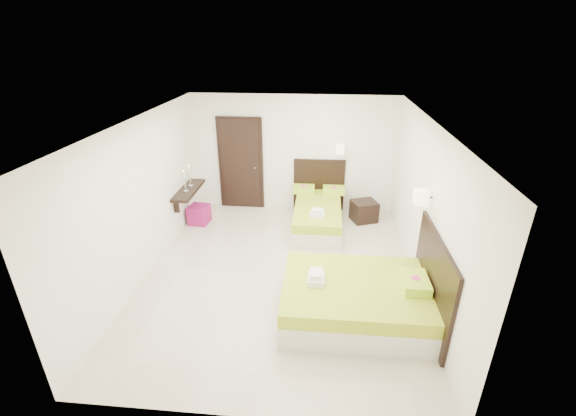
# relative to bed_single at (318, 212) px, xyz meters

# --- Properties ---
(floor) EXTENTS (5.50, 5.50, 0.00)m
(floor) POSITION_rel_bed_single_xyz_m (-0.59, -1.88, -0.29)
(floor) COLOR beige
(floor) RESTS_ON ground
(bed_single) EXTENTS (1.15, 1.92, 1.59)m
(bed_single) POSITION_rel_bed_single_xyz_m (0.00, 0.00, 0.00)
(bed_single) COLOR beige
(bed_single) RESTS_ON ground
(bed_double) EXTENTS (2.11, 1.79, 1.74)m
(bed_double) POSITION_rel_bed_single_xyz_m (0.68, -2.84, 0.01)
(bed_double) COLOR beige
(bed_double) RESTS_ON ground
(nightstand) EXTENTS (0.63, 0.60, 0.45)m
(nightstand) POSITION_rel_bed_single_xyz_m (1.00, 0.31, -0.07)
(nightstand) COLOR black
(nightstand) RESTS_ON ground
(ottoman) EXTENTS (0.44, 0.44, 0.40)m
(ottoman) POSITION_rel_bed_single_xyz_m (-2.55, -0.13, -0.10)
(ottoman) COLOR #85114F
(ottoman) RESTS_ON ground
(door) EXTENTS (1.02, 0.15, 2.14)m
(door) POSITION_rel_bed_single_xyz_m (-1.79, 0.82, 0.76)
(door) COLOR black
(door) RESTS_ON ground
(console_shelf) EXTENTS (0.35, 1.20, 0.78)m
(console_shelf) POSITION_rel_bed_single_xyz_m (-2.67, -0.28, 0.52)
(console_shelf) COLOR black
(console_shelf) RESTS_ON ground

